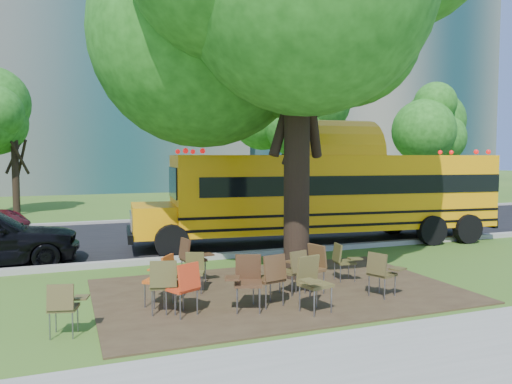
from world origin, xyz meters
name	(u,v)px	position (x,y,z in m)	size (l,w,h in m)	color
ground	(223,290)	(0.00, 0.00, 0.00)	(160.00, 160.00, 0.00)	#325A1C
dirt_patch	(279,291)	(1.00, -0.50, 0.01)	(7.00, 4.50, 0.03)	#382819
asphalt_road	(160,237)	(0.00, 7.00, 0.02)	(80.00, 8.00, 0.04)	black
kerb_near	(188,258)	(0.00, 3.00, 0.07)	(80.00, 0.25, 0.14)	gray
kerb_far	(142,221)	(0.00, 11.10, 0.07)	(80.00, 0.25, 0.14)	gray
building_right	(331,65)	(24.00, 38.00, 12.50)	(30.00, 16.00, 25.00)	gray
bg_tree_2	(14,123)	(-5.00, 16.00, 4.21)	(4.80, 4.80, 6.62)	black
bg_tree_3	(290,111)	(8.00, 14.00, 5.03)	(5.60, 5.60, 7.84)	black
bg_tree_4	(429,127)	(16.00, 13.00, 4.34)	(5.00, 5.00, 6.85)	black
school_bus	(333,193)	(4.81, 4.01, 1.57)	(11.29, 3.51, 2.72)	orange
chair_0	(64,303)	(-2.96, -1.65, 0.51)	(0.62, 0.48, 0.82)	#4D4221
chair_1	(166,281)	(-1.37, -1.17, 0.59)	(0.72, 0.56, 0.95)	#47431E
chair_2	(185,283)	(-1.09, -1.39, 0.57)	(0.63, 0.75, 0.93)	red
chair_3	(247,277)	(-0.03, -1.47, 0.60)	(0.77, 0.61, 0.97)	#442A18
chair_4	(271,274)	(0.46, -1.41, 0.60)	(0.66, 0.69, 0.97)	#4B311A
chair_5	(312,279)	(0.97, -1.97, 0.60)	(0.66, 0.69, 0.97)	brown
chair_6	(311,264)	(1.51, -0.89, 0.60)	(0.72, 0.66, 0.96)	#51371D
chair_7	(382,270)	(2.61, -1.65, 0.54)	(0.68, 0.60, 0.88)	#473E1F
chair_8	(162,275)	(-1.33, -0.69, 0.58)	(0.63, 0.80, 0.94)	#BE4B14
chair_9	(193,268)	(-0.61, 0.00, 0.49)	(0.64, 0.50, 0.79)	brown
chair_10	(191,255)	(-0.45, 0.76, 0.59)	(0.65, 0.65, 0.96)	#412817
chair_11	(295,267)	(1.19, -0.86, 0.55)	(0.60, 0.66, 0.88)	#4F4422
chair_12	(343,258)	(2.56, -0.33, 0.51)	(0.49, 0.59, 0.83)	#45421E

